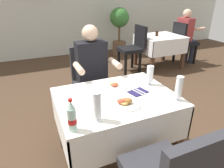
{
  "coord_description": "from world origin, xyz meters",
  "views": [
    {
      "loc": [
        -0.78,
        -1.53,
        1.59
      ],
      "look_at": [
        -0.12,
        0.03,
        0.8
      ],
      "focal_mm": 31.58,
      "sensor_mm": 36.0,
      "label": 1
    }
  ],
  "objects_px": {
    "cola_bottle_primary": "(72,117)",
    "background_chair_left": "(133,46)",
    "main_dining_table": "(116,112)",
    "background_patron": "(186,34)",
    "plate_near_camera": "(126,103)",
    "chair_far_diner_seat": "(91,80)",
    "beer_glass_right": "(97,107)",
    "napkin_cutlery_set": "(138,92)",
    "potted_plant_corner": "(119,26)",
    "seated_diner_far": "(93,72)",
    "plate_far_diner": "(116,86)",
    "beer_glass_left": "(179,89)",
    "beer_glass_middle": "(150,75)",
    "background_chair_right": "(183,41)",
    "background_table_tumbler": "(157,34)",
    "background_dining_table": "(160,44)"
  },
  "relations": [
    {
      "from": "cola_bottle_primary",
      "to": "background_chair_left",
      "type": "bearing_deg",
      "value": 53.33
    },
    {
      "from": "main_dining_table",
      "to": "background_patron",
      "type": "distance_m",
      "value": 3.51
    },
    {
      "from": "plate_near_camera",
      "to": "background_chair_left",
      "type": "height_order",
      "value": "background_chair_left"
    },
    {
      "from": "chair_far_diner_seat",
      "to": "beer_glass_right",
      "type": "distance_m",
      "value": 1.17
    },
    {
      "from": "napkin_cutlery_set",
      "to": "background_patron",
      "type": "bearing_deg",
      "value": 40.46
    },
    {
      "from": "plate_near_camera",
      "to": "potted_plant_corner",
      "type": "height_order",
      "value": "potted_plant_corner"
    },
    {
      "from": "chair_far_diner_seat",
      "to": "seated_diner_far",
      "type": "distance_m",
      "value": 0.19
    },
    {
      "from": "background_chair_left",
      "to": "plate_far_diner",
      "type": "bearing_deg",
      "value": -123.3
    },
    {
      "from": "background_chair_left",
      "to": "cola_bottle_primary",
      "type": "bearing_deg",
      "value": -126.67
    },
    {
      "from": "background_patron",
      "to": "beer_glass_left",
      "type": "bearing_deg",
      "value": -133.37
    },
    {
      "from": "cola_bottle_primary",
      "to": "potted_plant_corner",
      "type": "relative_size",
      "value": 0.2
    },
    {
      "from": "seated_diner_far",
      "to": "beer_glass_middle",
      "type": "bearing_deg",
      "value": -56.0
    },
    {
      "from": "main_dining_table",
      "to": "potted_plant_corner",
      "type": "height_order",
      "value": "potted_plant_corner"
    },
    {
      "from": "cola_bottle_primary",
      "to": "background_chair_right",
      "type": "height_order",
      "value": "same"
    },
    {
      "from": "plate_far_diner",
      "to": "potted_plant_corner",
      "type": "xyz_separation_m",
      "value": [
        1.58,
        3.29,
        0.04
      ]
    },
    {
      "from": "chair_far_diner_seat",
      "to": "potted_plant_corner",
      "type": "height_order",
      "value": "potted_plant_corner"
    },
    {
      "from": "beer_glass_right",
      "to": "potted_plant_corner",
      "type": "relative_size",
      "value": 0.19
    },
    {
      "from": "background_chair_right",
      "to": "potted_plant_corner",
      "type": "relative_size",
      "value": 0.78
    },
    {
      "from": "napkin_cutlery_set",
      "to": "beer_glass_left",
      "type": "bearing_deg",
      "value": -48.37
    },
    {
      "from": "main_dining_table",
      "to": "chair_far_diner_seat",
      "type": "distance_m",
      "value": 0.81
    },
    {
      "from": "chair_far_diner_seat",
      "to": "plate_near_camera",
      "type": "xyz_separation_m",
      "value": [
        0.01,
        -0.98,
        0.19
      ]
    },
    {
      "from": "background_chair_right",
      "to": "background_table_tumbler",
      "type": "distance_m",
      "value": 0.81
    },
    {
      "from": "plate_near_camera",
      "to": "plate_far_diner",
      "type": "xyz_separation_m",
      "value": [
        0.06,
        0.34,
        -0.01
      ]
    },
    {
      "from": "plate_far_diner",
      "to": "background_chair_left",
      "type": "xyz_separation_m",
      "value": [
        1.3,
        1.98,
        -0.18
      ]
    },
    {
      "from": "seated_diner_far",
      "to": "background_table_tumbler",
      "type": "height_order",
      "value": "seated_diner_far"
    },
    {
      "from": "background_dining_table",
      "to": "potted_plant_corner",
      "type": "relative_size",
      "value": 0.74
    },
    {
      "from": "background_patron",
      "to": "beer_glass_right",
      "type": "bearing_deg",
      "value": -141.28
    },
    {
      "from": "napkin_cutlery_set",
      "to": "main_dining_table",
      "type": "bearing_deg",
      "value": 176.46
    },
    {
      "from": "chair_far_diner_seat",
      "to": "plate_near_camera",
      "type": "bearing_deg",
      "value": -89.33
    },
    {
      "from": "beer_glass_middle",
      "to": "background_dining_table",
      "type": "height_order",
      "value": "beer_glass_middle"
    },
    {
      "from": "plate_far_diner",
      "to": "napkin_cutlery_set",
      "type": "xyz_separation_m",
      "value": [
        0.15,
        -0.19,
        -0.01
      ]
    },
    {
      "from": "plate_far_diner",
      "to": "background_patron",
      "type": "bearing_deg",
      "value": 36.35
    },
    {
      "from": "seated_diner_far",
      "to": "beer_glass_left",
      "type": "relative_size",
      "value": 5.53
    },
    {
      "from": "main_dining_table",
      "to": "seated_diner_far",
      "type": "distance_m",
      "value": 0.72
    },
    {
      "from": "main_dining_table",
      "to": "background_dining_table",
      "type": "height_order",
      "value": "same"
    },
    {
      "from": "plate_near_camera",
      "to": "beer_glass_left",
      "type": "bearing_deg",
      "value": -14.02
    },
    {
      "from": "background_chair_right",
      "to": "background_table_tumbler",
      "type": "xyz_separation_m",
      "value": [
        -0.78,
        -0.0,
        0.22
      ]
    },
    {
      "from": "background_patron",
      "to": "chair_far_diner_seat",
      "type": "bearing_deg",
      "value": -154.05
    },
    {
      "from": "plate_far_diner",
      "to": "background_chair_left",
      "type": "bearing_deg",
      "value": 56.7
    },
    {
      "from": "beer_glass_left",
      "to": "background_chair_right",
      "type": "relative_size",
      "value": 0.24
    },
    {
      "from": "seated_diner_far",
      "to": "plate_far_diner",
      "type": "relative_size",
      "value": 5.38
    },
    {
      "from": "background_patron",
      "to": "background_table_tumbler",
      "type": "distance_m",
      "value": 0.83
    },
    {
      "from": "beer_glass_left",
      "to": "background_dining_table",
      "type": "bearing_deg",
      "value": 57.01
    },
    {
      "from": "beer_glass_right",
      "to": "cola_bottle_primary",
      "type": "bearing_deg",
      "value": -167.25
    },
    {
      "from": "chair_far_diner_seat",
      "to": "plate_near_camera",
      "type": "height_order",
      "value": "chair_far_diner_seat"
    },
    {
      "from": "background_table_tumbler",
      "to": "seated_diner_far",
      "type": "bearing_deg",
      "value": -143.09
    },
    {
      "from": "seated_diner_far",
      "to": "background_patron",
      "type": "xyz_separation_m",
      "value": [
        2.76,
        1.46,
        0.0
      ]
    },
    {
      "from": "beer_glass_right",
      "to": "background_dining_table",
      "type": "height_order",
      "value": "beer_glass_right"
    },
    {
      "from": "cola_bottle_primary",
      "to": "background_dining_table",
      "type": "bearing_deg",
      "value": 44.6
    },
    {
      "from": "background_chair_right",
      "to": "background_table_tumbler",
      "type": "relative_size",
      "value": 8.82
    }
  ]
}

